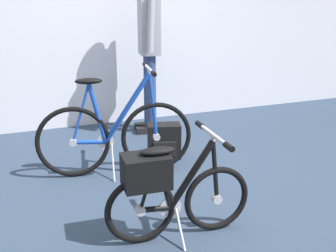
# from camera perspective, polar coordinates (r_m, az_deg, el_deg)

# --- Properties ---
(ground_plane) EXTENTS (7.34, 7.34, 0.00)m
(ground_plane) POSITION_cam_1_polar(r_m,az_deg,el_deg) (3.18, 2.92, -10.20)
(ground_plane) COLOR #2D3D51
(folding_bike_foreground) EXTENTS (0.95, 0.53, 0.68)m
(folding_bike_foreground) POSITION_cam_1_polar(r_m,az_deg,el_deg) (2.59, -0.01, -8.53)
(folding_bike_foreground) COLOR black
(folding_bike_foreground) RESTS_ON ground_plane
(display_bike_left) EXTENTS (1.31, 0.53, 0.92)m
(display_bike_left) POSITION_cam_1_polar(r_m,az_deg,el_deg) (3.55, -7.22, -1.20)
(display_bike_left) COLOR black
(display_bike_left) RESTS_ON ground_plane
(visitor_near_wall) EXTENTS (0.31, 0.53, 1.79)m
(visitor_near_wall) POSITION_cam_1_polar(r_m,az_deg,el_deg) (4.55, -2.63, 11.94)
(visitor_near_wall) COLOR navy
(visitor_near_wall) RESTS_ON ground_plane
(backpack_on_floor) EXTENTS (0.34, 0.27, 0.33)m
(backpack_on_floor) POSITION_cam_1_polar(r_m,az_deg,el_deg) (3.93, -0.54, -2.10)
(backpack_on_floor) COLOR black
(backpack_on_floor) RESTS_ON ground_plane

